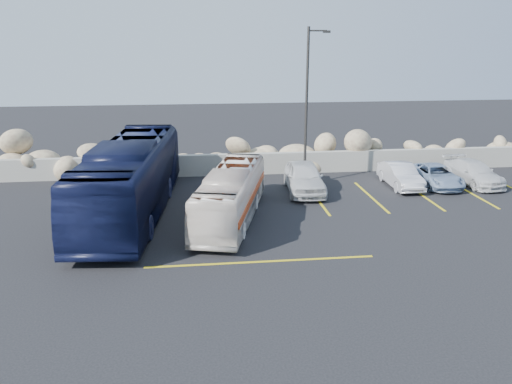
{
  "coord_description": "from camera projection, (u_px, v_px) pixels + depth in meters",
  "views": [
    {
      "loc": [
        -3.02,
        -15.5,
        7.39
      ],
      "look_at": [
        -0.73,
        4.0,
        1.37
      ],
      "focal_mm": 35.0,
      "sensor_mm": 36.0,
      "label": 1
    }
  ],
  "objects": [
    {
      "name": "ground",
      "position": [
        290.0,
        263.0,
        17.22
      ],
      "size": [
        90.0,
        90.0,
        0.0
      ],
      "primitive_type": "plane",
      "color": "black",
      "rests_on": "ground"
    },
    {
      "name": "seawall",
      "position": [
        252.0,
        164.0,
        28.44
      ],
      "size": [
        60.0,
        0.4,
        1.2
      ],
      "primitive_type": "cube",
      "color": "gray",
      "rests_on": "ground"
    },
    {
      "name": "riprap_pile",
      "position": [
        250.0,
        147.0,
        29.37
      ],
      "size": [
        54.0,
        2.8,
        2.6
      ],
      "primitive_type": null,
      "color": "#957B61",
      "rests_on": "ground"
    },
    {
      "name": "parking_lines",
      "position": [
        367.0,
        206.0,
        23.02
      ],
      "size": [
        18.16,
        9.36,
        0.01
      ],
      "color": "gold",
      "rests_on": "ground"
    },
    {
      "name": "lamppost",
      "position": [
        308.0,
        103.0,
        25.26
      ],
      "size": [
        1.14,
        0.18,
        8.0
      ],
      "color": "#2F2D29",
      "rests_on": "ground"
    },
    {
      "name": "vintage_bus",
      "position": [
        231.0,
        195.0,
        21.04
      ],
      "size": [
        3.78,
        8.13,
        2.21
      ],
      "primitive_type": "imported",
      "rotation": [
        0.0,
        0.0,
        -0.25
      ],
      "color": "silver",
      "rests_on": "ground"
    },
    {
      "name": "tour_coach",
      "position": [
        131.0,
        178.0,
        21.64
      ],
      "size": [
        3.74,
        11.87,
        3.25
      ],
      "primitive_type": "imported",
      "rotation": [
        0.0,
        0.0,
        -0.09
      ],
      "color": "black",
      "rests_on": "ground"
    },
    {
      "name": "car_a",
      "position": [
        304.0,
        177.0,
        25.08
      ],
      "size": [
        2.05,
        4.52,
        1.51
      ],
      "primitive_type": "imported",
      "rotation": [
        0.0,
        0.0,
        -0.06
      ],
      "color": "silver",
      "rests_on": "ground"
    },
    {
      "name": "car_b",
      "position": [
        400.0,
        175.0,
        25.98
      ],
      "size": [
        1.32,
        3.73,
        1.23
      ],
      "primitive_type": "imported",
      "rotation": [
        0.0,
        0.0,
        -0.01
      ],
      "color": "silver",
      "rests_on": "ground"
    },
    {
      "name": "car_c",
      "position": [
        473.0,
        173.0,
        26.56
      ],
      "size": [
        1.97,
        4.24,
        1.2
      ],
      "primitive_type": "imported",
      "rotation": [
        0.0,
        0.0,
        0.07
      ],
      "color": "silver",
      "rests_on": "ground"
    },
    {
      "name": "car_d",
      "position": [
        436.0,
        175.0,
        26.21
      ],
      "size": [
        1.87,
        3.95,
        1.09
      ],
      "primitive_type": "imported",
      "rotation": [
        0.0,
        0.0,
        -0.02
      ],
      "color": "#7C92B0",
      "rests_on": "ground"
    }
  ]
}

